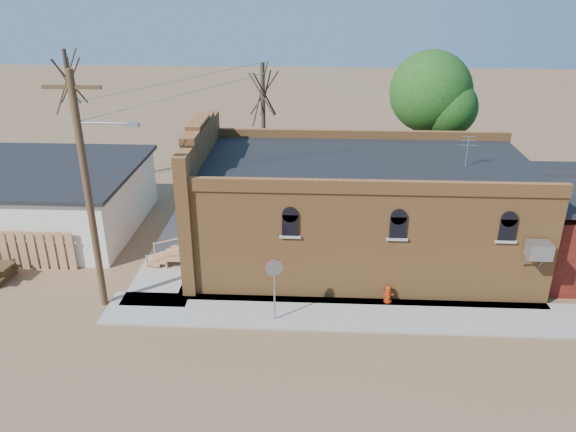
{
  "coord_description": "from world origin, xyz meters",
  "views": [
    {
      "loc": [
        -0.1,
        -17.07,
        11.95
      ],
      "look_at": [
        -1.21,
        4.62,
        2.4
      ],
      "focal_mm": 35.0,
      "sensor_mm": 36.0,
      "label": 1
    }
  ],
  "objects_px": {
    "trash_barrel": "(189,250)",
    "brick_bar": "(354,211)",
    "fire_hydrant": "(388,294)",
    "utility_pole": "(89,190)",
    "stop_sign": "(274,274)"
  },
  "relations": [
    {
      "from": "brick_bar",
      "to": "trash_barrel",
      "type": "distance_m",
      "value": 7.56
    },
    {
      "from": "utility_pole",
      "to": "fire_hydrant",
      "type": "bearing_deg",
      "value": 3.11
    },
    {
      "from": "fire_hydrant",
      "to": "trash_barrel",
      "type": "bearing_deg",
      "value": 165.02
    },
    {
      "from": "utility_pole",
      "to": "trash_barrel",
      "type": "height_order",
      "value": "utility_pole"
    },
    {
      "from": "trash_barrel",
      "to": "brick_bar",
      "type": "bearing_deg",
      "value": 3.43
    },
    {
      "from": "utility_pole",
      "to": "stop_sign",
      "type": "distance_m",
      "value": 7.25
    },
    {
      "from": "fire_hydrant",
      "to": "stop_sign",
      "type": "bearing_deg",
      "value": -155.9
    },
    {
      "from": "utility_pole",
      "to": "brick_bar",
      "type": "bearing_deg",
      "value": 23.69
    },
    {
      "from": "brick_bar",
      "to": "trash_barrel",
      "type": "xyz_separation_m",
      "value": [
        -7.31,
        -0.44,
        -1.88
      ]
    },
    {
      "from": "brick_bar",
      "to": "utility_pole",
      "type": "height_order",
      "value": "utility_pole"
    },
    {
      "from": "brick_bar",
      "to": "fire_hydrant",
      "type": "relative_size",
      "value": 23.4
    },
    {
      "from": "brick_bar",
      "to": "trash_barrel",
      "type": "bearing_deg",
      "value": -176.57
    },
    {
      "from": "utility_pole",
      "to": "stop_sign",
      "type": "height_order",
      "value": "utility_pole"
    },
    {
      "from": "fire_hydrant",
      "to": "stop_sign",
      "type": "height_order",
      "value": "stop_sign"
    },
    {
      "from": "fire_hydrant",
      "to": "trash_barrel",
      "type": "relative_size",
      "value": 0.93
    }
  ]
}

